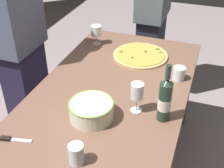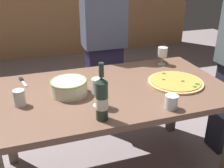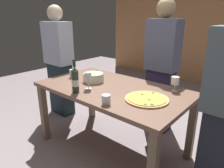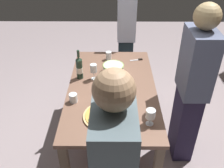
{
  "view_description": "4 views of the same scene",
  "coord_description": "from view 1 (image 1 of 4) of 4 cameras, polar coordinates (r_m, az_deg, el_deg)",
  "views": [
    {
      "loc": [
        -1.42,
        -0.51,
        1.8
      ],
      "look_at": [
        0.0,
        0.0,
        0.79
      ],
      "focal_mm": 48.24,
      "sensor_mm": 36.0,
      "label": 1
    },
    {
      "loc": [
        -0.51,
        -1.56,
        1.54
      ],
      "look_at": [
        0.0,
        0.0,
        0.79
      ],
      "focal_mm": 42.83,
      "sensor_mm": 36.0,
      "label": 2
    },
    {
      "loc": [
        1.33,
        -1.54,
        1.47
      ],
      "look_at": [
        0.0,
        0.0,
        0.79
      ],
      "focal_mm": 32.63,
      "sensor_mm": 36.0,
      "label": 3
    },
    {
      "loc": [
        2.11,
        0.02,
        2.21
      ],
      "look_at": [
        0.0,
        0.0,
        0.79
      ],
      "focal_mm": 39.93,
      "sensor_mm": 36.0,
      "label": 4
    }
  ],
  "objects": [
    {
      "name": "pizza_knife",
      "position": [
        1.57,
        -18.48,
        -9.9
      ],
      "size": [
        0.06,
        0.16,
        0.02
      ],
      "color": "silver",
      "rests_on": "dining_table"
    },
    {
      "name": "serving_bowl",
      "position": [
        1.59,
        -3.93,
        -4.83
      ],
      "size": [
        0.24,
        0.24,
        0.1
      ],
      "color": "silver",
      "rests_on": "dining_table"
    },
    {
      "name": "wine_bottle",
      "position": [
        1.56,
        9.99,
        -2.9
      ],
      "size": [
        0.07,
        0.07,
        0.33
      ],
      "color": "#233828",
      "rests_on": "dining_table"
    },
    {
      "name": "wine_glass_near_pizza",
      "position": [
        1.6,
        4.78,
        -1.48
      ],
      "size": [
        0.07,
        0.07,
        0.18
      ],
      "color": "white",
      "rests_on": "dining_table"
    },
    {
      "name": "cup_ceramic",
      "position": [
        1.96,
        12.57,
        1.99
      ],
      "size": [
        0.08,
        0.08,
        0.09
      ],
      "primitive_type": "cylinder",
      "color": "white",
      "rests_on": "dining_table"
    },
    {
      "name": "person_guest_right",
      "position": [
        2.24,
        -17.22,
        7.26
      ],
      "size": [
        0.38,
        0.24,
        1.66
      ],
      "rotation": [
        0.0,
        0.0,
        -1.79
      ],
      "color": "#251E3A",
      "rests_on": "ground"
    },
    {
      "name": "cup_amber",
      "position": [
        1.37,
        -6.77,
        -13.04
      ],
      "size": [
        0.07,
        0.07,
        0.1
      ],
      "primitive_type": "cylinder",
      "color": "white",
      "rests_on": "dining_table"
    },
    {
      "name": "pizza",
      "position": [
        2.2,
        5.4,
        5.47
      ],
      "size": [
        0.39,
        0.39,
        0.02
      ],
      "color": "#D9B173",
      "rests_on": "dining_table"
    },
    {
      "name": "wine_glass_by_bottle",
      "position": [
        2.34,
        -2.98,
        9.89
      ],
      "size": [
        0.08,
        0.08,
        0.15
      ],
      "color": "white",
      "rests_on": "dining_table"
    },
    {
      "name": "dining_table",
      "position": [
        1.89,
        -0.0,
        -3.24
      ],
      "size": [
        1.6,
        0.9,
        0.75
      ],
      "color": "brown",
      "rests_on": "ground"
    },
    {
      "name": "person_guest_left",
      "position": [
        2.79,
        7.73,
        13.03
      ],
      "size": [
        0.45,
        0.24,
        1.63
      ],
      "rotation": [
        0.0,
        0.0,
        -3.13
      ],
      "color": "#242835",
      "rests_on": "ground"
    }
  ]
}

